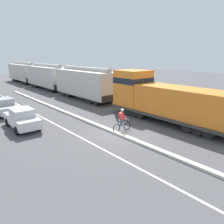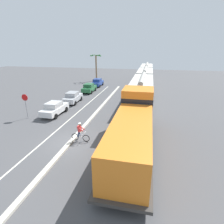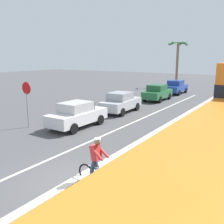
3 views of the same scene
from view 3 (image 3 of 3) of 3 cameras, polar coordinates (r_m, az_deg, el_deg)
name	(u,v)px [view 3 (image 3 of 3)]	position (r m, az deg, el deg)	size (l,w,h in m)	color
ground_plane	(76,183)	(9.75, -7.77, -15.00)	(120.00, 120.00, 0.00)	#4C4C4F
median_curb	(148,137)	(14.46, 7.86, -5.52)	(0.36, 36.00, 0.16)	beige
lane_stripe	(111,132)	(15.58, -0.20, -4.40)	(0.14, 36.00, 0.01)	silver
parked_car_white	(77,115)	(16.63, -7.60, -0.56)	(1.89, 4.23, 1.62)	silver
parked_car_silver	(121,102)	(20.92, 1.92, 2.13)	(1.97, 4.27, 1.62)	#B7BABF
parked_car_green	(157,93)	(26.97, 9.85, 4.20)	(1.88, 4.22, 1.62)	#286B3D
parked_car_blue	(176,87)	(32.35, 13.73, 5.32)	(1.87, 4.22, 1.62)	#28479E
cyclist	(97,163)	(9.18, -3.32, -11.04)	(1.71, 0.48, 1.71)	black
stop_sign	(27,96)	(17.02, -18.05, 3.37)	(0.76, 0.08, 2.88)	gray
palm_tree_near	(178,54)	(39.27, 14.12, 12.22)	(2.65, 2.70, 6.60)	#846647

